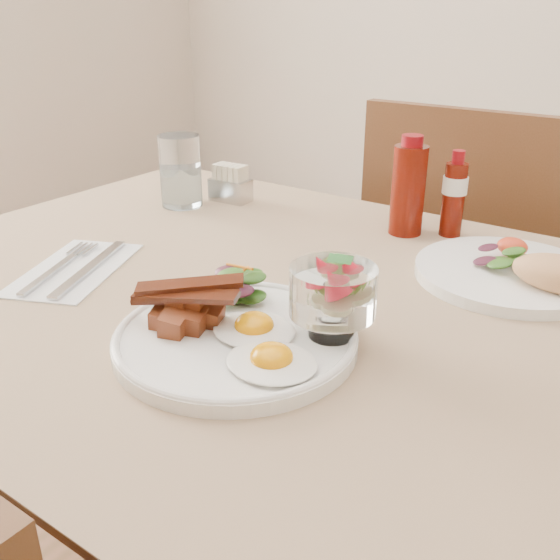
{
  "coord_description": "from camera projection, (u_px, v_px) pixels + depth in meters",
  "views": [
    {
      "loc": [
        0.39,
        -0.63,
        1.12
      ],
      "look_at": [
        0.01,
        -0.09,
        0.82
      ],
      "focal_mm": 40.0,
      "sensor_mm": 36.0,
      "label": 1
    }
  ],
  "objects": [
    {
      "name": "table",
      "position": [
        309.0,
        358.0,
        0.86
      ],
      "size": [
        1.33,
        0.88,
        0.75
      ],
      "color": "#56311B",
      "rests_on": "ground"
    },
    {
      "name": "chair_far",
      "position": [
        465.0,
        285.0,
        1.41
      ],
      "size": [
        0.42,
        0.42,
        0.93
      ],
      "color": "#56311B",
      "rests_on": "ground"
    },
    {
      "name": "main_plate",
      "position": [
        236.0,
        339.0,
        0.72
      ],
      "size": [
        0.28,
        0.28,
        0.02
      ],
      "primitive_type": "cylinder",
      "color": "white",
      "rests_on": "table"
    },
    {
      "name": "fried_eggs",
      "position": [
        262.0,
        343.0,
        0.68
      ],
      "size": [
        0.16,
        0.14,
        0.03
      ],
      "rotation": [
        0.0,
        0.0,
        -0.04
      ],
      "color": "white",
      "rests_on": "main_plate"
    },
    {
      "name": "bacon_potato_pile",
      "position": [
        186.0,
        307.0,
        0.72
      ],
      "size": [
        0.13,
        0.1,
        0.05
      ],
      "rotation": [
        0.0,
        0.0,
        0.05
      ],
      "color": "brown",
      "rests_on": "main_plate"
    },
    {
      "name": "side_salad",
      "position": [
        238.0,
        286.0,
        0.78
      ],
      "size": [
        0.09,
        0.09,
        0.04
      ],
      "rotation": [
        0.0,
        0.0,
        -0.36
      ],
      "color": "#204713",
      "rests_on": "main_plate"
    },
    {
      "name": "fruit_cup",
      "position": [
        333.0,
        292.0,
        0.69
      ],
      "size": [
        0.1,
        0.1,
        0.1
      ],
      "rotation": [
        0.0,
        0.0,
        -0.38
      ],
      "color": "white",
      "rests_on": "main_plate"
    },
    {
      "name": "second_plate",
      "position": [
        521.0,
        272.0,
        0.87
      ],
      "size": [
        0.27,
        0.26,
        0.07
      ],
      "rotation": [
        0.0,
        0.0,
        -0.01
      ],
      "color": "white",
      "rests_on": "table"
    },
    {
      "name": "ketchup_bottle",
      "position": [
        408.0,
        189.0,
        1.03
      ],
      "size": [
        0.06,
        0.06,
        0.17
      ],
      "rotation": [
        0.0,
        0.0,
        -0.1
      ],
      "color": "#570E04",
      "rests_on": "table"
    },
    {
      "name": "hot_sauce_bottle",
      "position": [
        454.0,
        195.0,
        1.03
      ],
      "size": [
        0.05,
        0.05,
        0.14
      ],
      "rotation": [
        0.0,
        0.0,
        0.3
      ],
      "color": "#570E04",
      "rests_on": "table"
    },
    {
      "name": "sugar_caddy",
      "position": [
        230.0,
        185.0,
        1.22
      ],
      "size": [
        0.08,
        0.05,
        0.07
      ],
      "rotation": [
        0.0,
        0.0,
        0.06
      ],
      "color": "#B4B4B9",
      "rests_on": "table"
    },
    {
      "name": "water_glass",
      "position": [
        181.0,
        175.0,
        1.19
      ],
      "size": [
        0.08,
        0.08,
        0.13
      ],
      "color": "white",
      "rests_on": "table"
    },
    {
      "name": "napkin_cutlery",
      "position": [
        76.0,
        269.0,
        0.92
      ],
      "size": [
        0.2,
        0.25,
        0.01
      ],
      "rotation": [
        0.0,
        0.0,
        0.41
      ],
      "color": "white",
      "rests_on": "table"
    }
  ]
}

